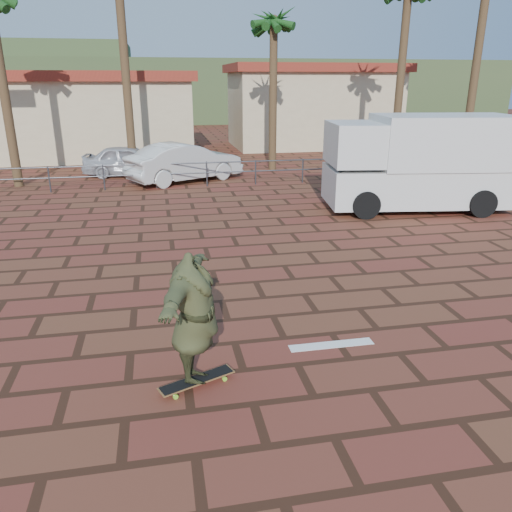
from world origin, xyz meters
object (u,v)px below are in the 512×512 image
Objects in this scene: skateboarder at (194,319)px; campervan at (420,161)px; longboard at (197,380)px; car_silver at (129,161)px; car_white at (185,162)px.

campervan reaches higher than skateboarder.
campervan is (7.99, 8.88, 0.54)m from skateboarder.
skateboarder is at bearing 0.00° from longboard.
campervan is at bearing -123.26° from car_silver.
car_silver is at bearing 72.68° from longboard.
skateboarder reaches higher than car_white.
skateboarder is 15.21m from car_white.
skateboarder is 17.03m from car_silver.
car_white reaches higher than longboard.
car_silver is at bearing 25.51° from car_white.
longboard is at bearing 149.40° from car_white.
car_white is at bearing -119.92° from car_silver.
car_silver is (-1.61, 16.95, -0.37)m from skateboarder.
longboard is 0.96m from skateboarder.
car_white is at bearing 12.27° from skateboarder.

